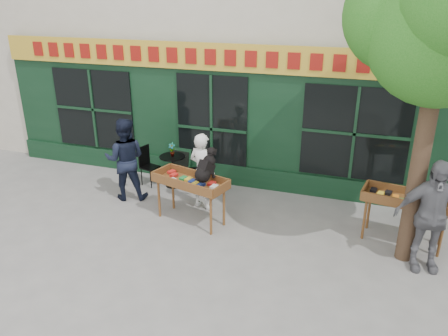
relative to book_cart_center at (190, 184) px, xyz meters
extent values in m
plane|color=slate|center=(-0.27, -0.33, -0.82)|extent=(80.00, 80.00, 0.00)
cube|color=black|center=(-0.27, 2.09, 0.78)|extent=(11.00, 0.16, 3.20)
cube|color=gold|center=(-0.27, 1.97, 2.18)|extent=(11.00, 0.06, 0.60)
cube|color=maroon|center=(-0.27, 1.93, 2.18)|extent=(9.60, 0.03, 0.34)
cube|color=black|center=(-0.27, 1.99, -0.57)|extent=(11.00, 0.10, 0.50)
cube|color=black|center=(-0.27, 1.99, 0.53)|extent=(1.70, 0.05, 2.50)
cube|color=black|center=(-3.47, 1.99, 0.73)|extent=(2.20, 0.05, 2.00)
cube|color=black|center=(2.93, 1.99, 0.73)|extent=(2.20, 0.05, 2.00)
cylinder|color=#382619|center=(4.03, -0.03, 0.98)|extent=(0.28, 0.28, 3.60)
sphere|color=#196016|center=(4.03, -0.03, 2.98)|extent=(2.20, 2.20, 2.20)
sphere|color=#196016|center=(3.43, 0.17, 3.18)|extent=(1.70, 1.70, 1.70)
cylinder|color=brown|center=(-0.68, -0.04, -0.42)|extent=(0.05, 0.05, 0.80)
cylinder|color=brown|center=(0.57, -0.38, -0.42)|extent=(0.05, 0.05, 0.80)
cylinder|color=brown|center=(-0.57, 0.38, -0.42)|extent=(0.05, 0.05, 0.80)
cylinder|color=brown|center=(0.68, 0.04, -0.42)|extent=(0.05, 0.05, 0.80)
cube|color=brown|center=(0.00, 0.00, 0.00)|extent=(1.60, 0.95, 0.05)
cube|color=brown|center=(-0.08, -0.28, 0.08)|extent=(1.46, 0.43, 0.18)
cube|color=brown|center=(0.08, 0.28, 0.08)|extent=(1.46, 0.43, 0.18)
cube|color=brown|center=(0.00, 0.00, 0.06)|extent=(1.36, 0.73, 0.06)
imported|color=white|center=(0.00, 0.65, 0.01)|extent=(0.69, 0.54, 1.66)
cylinder|color=brown|center=(3.32, 0.40, -0.42)|extent=(0.05, 0.05, 0.80)
cylinder|color=brown|center=(4.60, 0.19, -0.42)|extent=(0.05, 0.05, 0.80)
cylinder|color=brown|center=(3.39, 0.83, -0.42)|extent=(0.05, 0.05, 0.80)
cylinder|color=brown|center=(4.67, 0.62, -0.42)|extent=(0.05, 0.05, 0.80)
cube|color=brown|center=(4.00, 0.51, 0.00)|extent=(1.57, 0.81, 0.05)
cube|color=brown|center=(3.95, 0.23, 0.08)|extent=(1.49, 0.28, 0.18)
cube|color=brown|center=(4.04, 0.80, 0.08)|extent=(1.49, 0.28, 0.18)
cube|color=brown|center=(4.00, 0.51, 0.06)|extent=(1.35, 0.60, 0.06)
imported|color=slate|center=(4.30, -0.24, 0.14)|extent=(1.20, 0.68, 1.93)
cylinder|color=black|center=(-1.07, 1.44, -0.80)|extent=(0.36, 0.36, 0.03)
cylinder|color=black|center=(-1.07, 1.44, -0.44)|extent=(0.04, 0.04, 0.72)
cylinder|color=black|center=(-1.07, 1.44, -0.07)|extent=(0.60, 0.60, 0.03)
cube|color=black|center=(-1.62, 1.34, -0.37)|extent=(0.44, 0.44, 0.03)
cube|color=black|center=(-1.78, 1.38, -0.12)|extent=(0.12, 0.36, 0.50)
cylinder|color=black|center=(-1.51, 1.16, -0.60)|extent=(0.02, 0.02, 0.44)
cylinder|color=black|center=(-1.43, 1.45, -0.60)|extent=(0.02, 0.02, 0.44)
cylinder|color=black|center=(-1.80, 1.23, -0.60)|extent=(0.02, 0.02, 0.44)
cylinder|color=black|center=(-1.72, 1.52, -0.60)|extent=(0.02, 0.02, 0.44)
cube|color=black|center=(-0.52, 1.49, -0.37)|extent=(0.49, 0.49, 0.03)
cube|color=black|center=(-0.37, 1.58, -0.12)|extent=(0.21, 0.32, 0.50)
cylinder|color=black|center=(-0.72, 1.54, -0.60)|extent=(0.02, 0.02, 0.44)
cylinder|color=black|center=(-0.57, 1.28, -0.60)|extent=(0.02, 0.02, 0.44)
cylinder|color=black|center=(-0.46, 1.70, -0.60)|extent=(0.02, 0.02, 0.44)
cylinder|color=black|center=(-0.31, 1.44, -0.60)|extent=(0.02, 0.02, 0.44)
imported|color=gray|center=(-1.07, 1.44, 0.10)|extent=(0.17, 0.12, 0.32)
imported|color=black|center=(-1.77, 0.54, 0.10)|extent=(1.09, 0.97, 1.85)
cube|color=black|center=(-1.07, 1.87, -0.42)|extent=(0.57, 0.23, 0.79)
cube|color=black|center=(-1.07, 1.85, -0.42)|extent=(0.47, 0.20, 0.65)
camera|label=1|loc=(3.15, -7.20, 3.50)|focal=35.00mm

